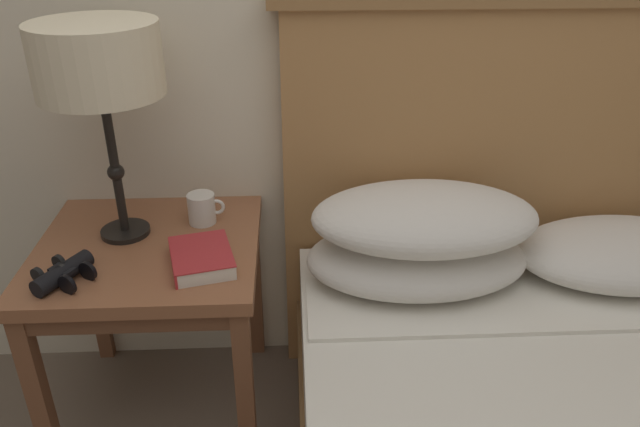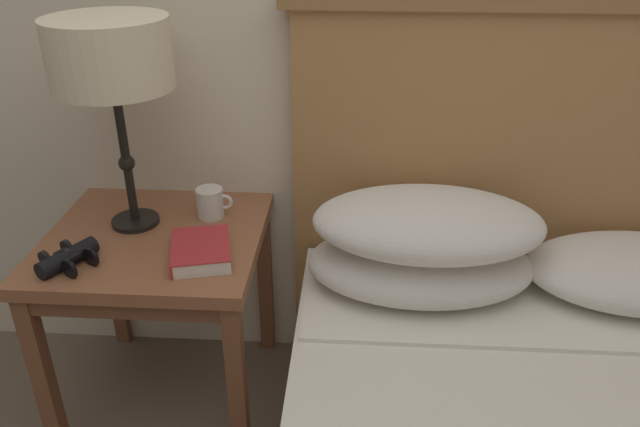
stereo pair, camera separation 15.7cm
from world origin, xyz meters
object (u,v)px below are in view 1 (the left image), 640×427
nightstand (151,267)px  binoculars_pair (63,273)px  book_on_nightstand (201,258)px  table_lamp (98,64)px  coffee_mug (202,209)px

nightstand → binoculars_pair: bearing=-132.4°
book_on_nightstand → binoculars_pair: size_ratio=1.36×
table_lamp → book_on_nightstand: 0.52m
table_lamp → binoculars_pair: bearing=-112.2°
book_on_nightstand → binoculars_pair: binoculars_pair is taller
book_on_nightstand → coffee_mug: size_ratio=2.12×
nightstand → book_on_nightstand: (0.15, -0.12, 0.10)m
book_on_nightstand → coffee_mug: 0.23m
nightstand → coffee_mug: (0.13, 0.11, 0.12)m
table_lamp → nightstand: bearing=-36.6°
table_lamp → binoculars_pair: table_lamp is taller
binoculars_pair → table_lamp: bearing=67.8°
nightstand → table_lamp: (-0.07, 0.05, 0.54)m
book_on_nightstand → coffee_mug: bearing=95.2°
book_on_nightstand → table_lamp: bearing=142.8°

